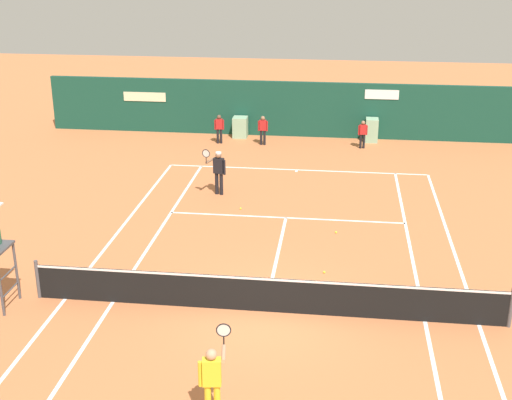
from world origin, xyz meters
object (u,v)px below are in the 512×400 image
at_px(tennis_ball_by_sideline, 241,208).
at_px(tennis_ball_mid_court, 324,272).
at_px(ball_kid_centre_post, 219,127).
at_px(player_on_baseline, 218,169).
at_px(tennis_ball_near_service_line, 336,232).
at_px(ball_kid_right_post, 263,128).
at_px(ball_kid_left_post, 363,132).
at_px(player_near_side, 212,377).

xyz_separation_m(tennis_ball_by_sideline, tennis_ball_mid_court, (3.08, -4.64, 0.00)).
bearing_deg(ball_kid_centre_post, player_on_baseline, 92.16).
bearing_deg(tennis_ball_mid_court, tennis_ball_near_service_line, 84.45).
height_order(ball_kid_right_post, tennis_ball_mid_court, ball_kid_right_post).
distance_m(ball_kid_right_post, tennis_ball_near_service_line, 10.60).
relative_size(player_on_baseline, tennis_ball_mid_court, 27.40).
distance_m(player_on_baseline, ball_kid_centre_post, 6.94).
distance_m(ball_kid_left_post, tennis_ball_by_sideline, 9.36).
xyz_separation_m(player_on_baseline, player_near_side, (2.14, -12.70, -0.04)).
distance_m(tennis_ball_by_sideline, tennis_ball_near_service_line, 3.77).
xyz_separation_m(player_near_side, tennis_ball_mid_court, (1.97, 6.65, -0.92)).
distance_m(tennis_ball_by_sideline, tennis_ball_mid_court, 5.57).
xyz_separation_m(ball_kid_left_post, tennis_ball_mid_court, (-1.29, -12.89, -0.70)).
bearing_deg(ball_kid_centre_post, tennis_ball_by_sideline, 97.36).
bearing_deg(ball_kid_left_post, ball_kid_centre_post, -10.12).
distance_m(player_on_baseline, tennis_ball_by_sideline, 2.00).
distance_m(tennis_ball_near_service_line, tennis_ball_mid_court, 2.94).
bearing_deg(tennis_ball_near_service_line, ball_kid_right_post, 109.52).
height_order(tennis_ball_near_service_line, tennis_ball_mid_court, same).
relative_size(player_on_baseline, ball_kid_centre_post, 1.38).
bearing_deg(player_on_baseline, ball_kid_centre_post, -65.44).
distance_m(player_near_side, tennis_ball_mid_court, 6.99).
relative_size(player_on_baseline, tennis_ball_near_service_line, 27.40).
relative_size(player_on_baseline, ball_kid_right_post, 1.37).
bearing_deg(ball_kid_left_post, tennis_ball_by_sideline, 51.98).
bearing_deg(tennis_ball_by_sideline, ball_kid_right_post, 91.18).
height_order(ball_kid_centre_post, tennis_ball_by_sideline, ball_kid_centre_post).
relative_size(ball_kid_left_post, tennis_ball_near_service_line, 18.83).
bearing_deg(tennis_ball_mid_court, ball_kid_left_post, 84.28).
distance_m(player_on_baseline, tennis_ball_near_service_line, 5.48).
xyz_separation_m(ball_kid_right_post, tennis_ball_mid_court, (3.25, -12.89, -0.75)).
distance_m(ball_kid_centre_post, ball_kid_right_post, 2.03).
height_order(tennis_ball_by_sideline, tennis_ball_mid_court, same).
bearing_deg(tennis_ball_by_sideline, ball_kid_centre_post, 104.94).
bearing_deg(ball_kid_left_post, tennis_ball_near_service_line, 74.11).
bearing_deg(player_near_side, tennis_ball_mid_court, 65.22).
distance_m(player_near_side, tennis_ball_by_sideline, 11.38).
bearing_deg(tennis_ball_near_service_line, player_near_side, -103.27).
relative_size(player_on_baseline, tennis_ball_by_sideline, 27.40).
xyz_separation_m(player_near_side, ball_kid_left_post, (3.26, 19.54, -0.21)).
bearing_deg(tennis_ball_near_service_line, tennis_ball_mid_court, -95.55).
relative_size(ball_kid_centre_post, tennis_ball_mid_court, 19.84).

